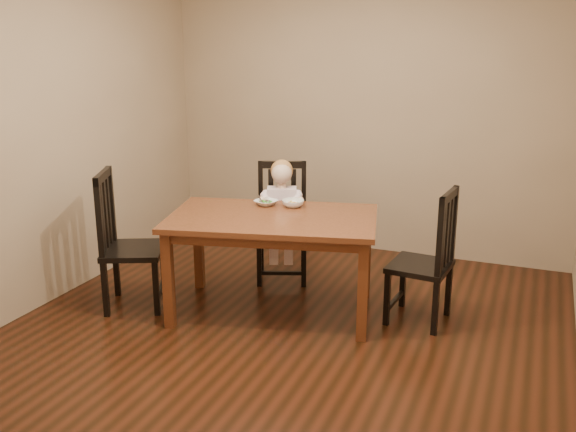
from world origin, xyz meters
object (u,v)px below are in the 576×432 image
at_px(chair_left, 126,243).
at_px(chair_right, 427,260).
at_px(toddler, 282,209).
at_px(chair_child, 282,224).
at_px(bowl_peas, 266,203).
at_px(dining_table, 273,227).
at_px(bowl_veg, 293,203).

distance_m(chair_left, chair_right, 2.34).
height_order(chair_left, toddler, chair_left).
bearing_deg(chair_child, toddler, 90.00).
bearing_deg(chair_left, toddler, 112.56).
relative_size(chair_left, bowl_peas, 6.30).
xyz_separation_m(chair_right, bowl_peas, (-1.31, 0.01, 0.31)).
bearing_deg(bowl_peas, chair_right, -0.29).
relative_size(dining_table, chair_right, 1.68).
height_order(dining_table, chair_right, chair_right).
bearing_deg(chair_left, bowl_peas, 97.31).
height_order(chair_left, bowl_veg, chair_left).
height_order(dining_table, bowl_veg, bowl_veg).
xyz_separation_m(bowl_peas, bowl_veg, (0.22, 0.04, 0.01)).
bearing_deg(chair_right, dining_table, 108.36).
xyz_separation_m(chair_left, bowl_veg, (1.17, 0.63, 0.28)).
relative_size(chair_left, chair_right, 1.07).
height_order(chair_child, toddler, chair_child).
bearing_deg(toddler, chair_child, -90.00).
height_order(bowl_peas, bowl_veg, bowl_veg).
height_order(chair_child, bowl_veg, chair_child).
xyz_separation_m(dining_table, chair_right, (1.14, 0.26, -0.20)).
distance_m(dining_table, bowl_veg, 0.33).
bearing_deg(bowl_veg, bowl_peas, -170.01).
height_order(chair_right, bowl_peas, chair_right).
bearing_deg(bowl_peas, toddler, 94.07).
bearing_deg(bowl_peas, chair_child, 96.01).
bearing_deg(chair_left, chair_right, 79.89).
bearing_deg(chair_right, toddler, 78.64).
xyz_separation_m(chair_right, toddler, (-1.34, 0.41, 0.15)).
distance_m(toddler, bowl_veg, 0.47).
bearing_deg(dining_table, bowl_veg, 80.90).
xyz_separation_m(chair_right, bowl_veg, (-1.09, 0.05, 0.32)).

